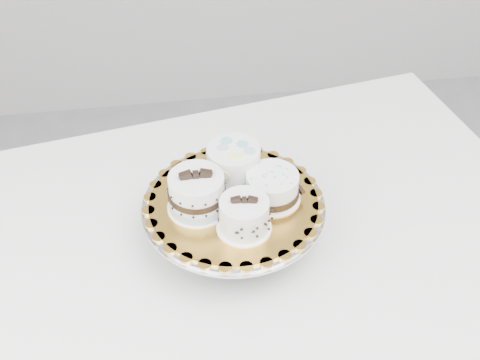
{
  "coord_description": "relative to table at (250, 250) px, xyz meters",
  "views": [
    {
      "loc": [
        -0.21,
        -0.65,
        1.64
      ],
      "look_at": [
        -0.1,
        0.17,
        0.89
      ],
      "focal_mm": 45.0,
      "sensor_mm": 36.0,
      "label": 1
    }
  ],
  "objects": [
    {
      "name": "cake_dots",
      "position": [
        -0.03,
        0.04,
        0.21
      ],
      "size": [
        0.13,
        0.13,
        0.08
      ],
      "rotation": [
        0.0,
        0.0,
        -0.32
      ],
      "color": "white",
      "rests_on": "cake_board"
    },
    {
      "name": "cake_board",
      "position": [
        -0.04,
        -0.03,
        0.17
      ],
      "size": [
        0.41,
        0.41,
        0.0
      ],
      "primitive_type": "cylinder",
      "rotation": [
        0.0,
        0.0,
        -0.33
      ],
      "color": "orange",
      "rests_on": "cake_stand"
    },
    {
      "name": "cake_stand",
      "position": [
        -0.04,
        -0.03,
        0.14
      ],
      "size": [
        0.35,
        0.35,
        0.09
      ],
      "color": "gray",
      "rests_on": "table"
    },
    {
      "name": "cake_swirl",
      "position": [
        -0.03,
        -0.1,
        0.21
      ],
      "size": [
        0.1,
        0.1,
        0.08
      ],
      "rotation": [
        0.0,
        0.0,
        -0.14
      ],
      "color": "white",
      "rests_on": "cake_board"
    },
    {
      "name": "cake_ribbon",
      "position": [
        0.04,
        -0.03,
        0.2
      ],
      "size": [
        0.13,
        0.13,
        0.06
      ],
      "rotation": [
        0.0,
        0.0,
        0.37
      ],
      "color": "white",
      "rests_on": "cake_board"
    },
    {
      "name": "table",
      "position": [
        0.0,
        0.0,
        0.0
      ],
      "size": [
        1.36,
        1.02,
        0.75
      ],
      "rotation": [
        0.0,
        0.0,
        0.17
      ],
      "color": "white",
      "rests_on": "floor"
    },
    {
      "name": "cake_banded",
      "position": [
        -0.11,
        -0.03,
        0.21
      ],
      "size": [
        0.11,
        0.11,
        0.09
      ],
      "rotation": [
        0.0,
        0.0,
        0.0
      ],
      "color": "white",
      "rests_on": "cake_board"
    }
  ]
}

